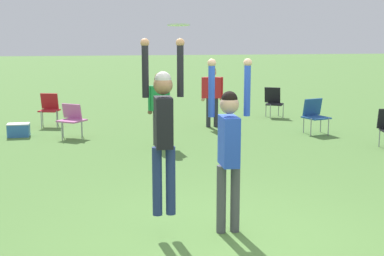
% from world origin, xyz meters
% --- Properties ---
extents(ground_plane, '(120.00, 120.00, 0.00)m').
position_xyz_m(ground_plane, '(0.00, 0.00, 0.00)').
color(ground_plane, '#56843D').
extents(person_jumping, '(0.52, 0.37, 2.16)m').
position_xyz_m(person_jumping, '(-0.62, 0.30, 1.42)').
color(person_jumping, navy).
rests_on(person_jumping, ground_plane).
extents(person_defending, '(0.55, 0.40, 2.19)m').
position_xyz_m(person_defending, '(0.19, 0.28, 1.17)').
color(person_defending, '#4C4C51').
rests_on(person_defending, ground_plane).
extents(frisbee, '(0.26, 0.26, 0.03)m').
position_xyz_m(frisbee, '(-0.45, 0.22, 2.58)').
color(frisbee, white).
extents(camping_chair_0, '(0.68, 0.72, 0.87)m').
position_xyz_m(camping_chair_0, '(4.06, 6.55, 0.51)').
color(camping_chair_0, gray).
rests_on(camping_chair_0, ground_plane).
extents(camping_chair_1, '(0.60, 0.64, 0.89)m').
position_xyz_m(camping_chair_1, '(-2.61, 8.95, 0.53)').
color(camping_chair_1, gray).
rests_on(camping_chair_1, ground_plane).
extents(camping_chair_3, '(0.76, 0.83, 0.80)m').
position_xyz_m(camping_chair_3, '(-1.95, 7.16, 0.49)').
color(camping_chair_3, gray).
rests_on(camping_chair_3, ground_plane).
extents(camping_chair_4, '(0.65, 0.71, 0.89)m').
position_xyz_m(camping_chair_4, '(3.97, 9.39, 0.51)').
color(camping_chair_4, gray).
rests_on(camping_chair_4, ground_plane).
extents(person_spectator_near, '(0.52, 0.22, 1.63)m').
position_xyz_m(person_spectator_near, '(0.02, 5.87, 0.97)').
color(person_spectator_near, '#4C4C51').
rests_on(person_spectator_near, ground_plane).
extents(person_spectator_far, '(0.62, 0.31, 1.63)m').
position_xyz_m(person_spectator_far, '(1.73, 7.99, 0.98)').
color(person_spectator_far, '#2D2D38').
rests_on(person_spectator_far, ground_plane).
extents(cooler_box, '(0.53, 0.35, 0.33)m').
position_xyz_m(cooler_box, '(-3.25, 7.49, 0.16)').
color(cooler_box, '#336BB7').
rests_on(cooler_box, ground_plane).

